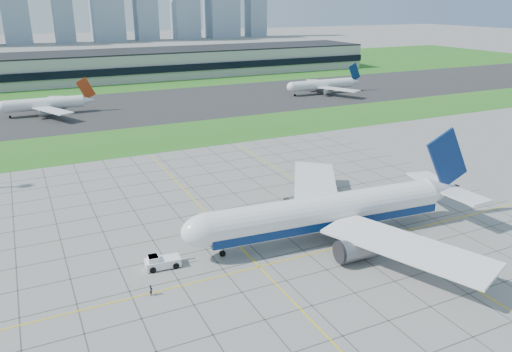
{
  "coord_description": "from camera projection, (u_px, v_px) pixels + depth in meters",
  "views": [
    {
      "loc": [
        -43.77,
        -70.42,
        43.69
      ],
      "look_at": [
        1.51,
        22.99,
        7.0
      ],
      "focal_mm": 35.0,
      "sensor_mm": 36.0,
      "label": 1
    }
  ],
  "objects": [
    {
      "name": "airliner",
      "position": [
        329.0,
        212.0,
        95.66
      ],
      "size": [
        61.89,
        62.51,
        19.48
      ],
      "rotation": [
        0.0,
        0.0,
        -0.08
      ],
      "color": "white",
      "rests_on": "ground"
    },
    {
      "name": "distant_jet_2",
      "position": [
        323.0,
        84.0,
        245.31
      ],
      "size": [
        39.97,
        42.66,
        14.08
      ],
      "color": "white",
      "rests_on": "ground"
    },
    {
      "name": "crew_near",
      "position": [
        151.0,
        290.0,
        77.88
      ],
      "size": [
        0.71,
        0.79,
        1.82
      ],
      "primitive_type": "imported",
      "rotation": [
        0.0,
        0.0,
        1.06
      ],
      "color": "black",
      "rests_on": "ground"
    },
    {
      "name": "grass_median",
      "position": [
        166.0,
        137.0,
        168.66
      ],
      "size": [
        700.0,
        35.0,
        0.04
      ],
      "primitive_type": "cube",
      "color": "#226E1F",
      "rests_on": "ground"
    },
    {
      "name": "terminal",
      "position": [
        164.0,
        63.0,
        301.15
      ],
      "size": [
        260.0,
        43.0,
        15.8
      ],
      "color": "#B7B7B2",
      "rests_on": "ground"
    },
    {
      "name": "ground",
      "position": [
        303.0,
        250.0,
        92.31
      ],
      "size": [
        1400.0,
        1400.0,
        0.0
      ],
      "primitive_type": "plane",
      "color": "gray",
      "rests_on": "ground"
    },
    {
      "name": "distant_jet_1",
      "position": [
        46.0,
        104.0,
        199.79
      ],
      "size": [
        34.93,
        42.66,
        14.08
      ],
      "color": "white",
      "rests_on": "ground"
    },
    {
      "name": "apron_markings",
      "position": [
        277.0,
        226.0,
        101.89
      ],
      "size": [
        120.0,
        130.0,
        0.03
      ],
      "color": "#474744",
      "rests_on": "ground"
    },
    {
      "name": "grass_far",
      "position": [
        91.0,
        75.0,
        308.65
      ],
      "size": [
        700.0,
        145.0,
        0.04
      ],
      "primitive_type": "cube",
      "color": "#226E1F",
      "rests_on": "ground"
    },
    {
      "name": "pushback_tug",
      "position": [
        161.0,
        262.0,
        85.95
      ],
      "size": [
        8.84,
        3.48,
        2.44
      ],
      "rotation": [
        0.0,
        0.0,
        -0.08
      ],
      "color": "white",
      "rests_on": "ground"
    },
    {
      "name": "asphalt_taxiway",
      "position": [
        130.0,
        107.0,
        215.32
      ],
      "size": [
        700.0,
        75.0,
        0.04
      ],
      "primitive_type": "cube",
      "color": "#383838",
      "rests_on": "ground"
    }
  ]
}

